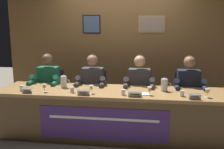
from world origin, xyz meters
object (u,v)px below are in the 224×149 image
at_px(water_cup_center_left, 72,90).
at_px(juice_glass_center_right, 150,89).
at_px(panelist_center_left, 92,85).
at_px(panelist_far_left, 47,83).
at_px(juice_glass_center_left, 91,88).
at_px(juice_glass_far_right, 207,91).
at_px(nameplate_center_right, 135,94).
at_px(conference_table, 111,107).
at_px(panelist_far_right, 189,88).
at_px(chair_center_right, 139,99).
at_px(water_cup_far_right, 182,94).
at_px(chair_far_right, 186,100).
at_px(chair_center_left, 94,97).
at_px(water_cup_center_right, 123,93).
at_px(chair_far_left, 52,95).
at_px(panelist_center_right, 139,86).
at_px(nameplate_far_right, 195,96).
at_px(nameplate_far_left, 27,90).
at_px(water_cup_far_left, 22,88).
at_px(water_pitcher_right_side, 164,85).
at_px(water_pitcher_left_side, 64,82).
at_px(document_stack_center_right, 141,94).
at_px(juice_glass_far_left, 44,86).
at_px(nameplate_center_left, 84,92).

height_order(water_cup_center_left, juice_glass_center_right, juice_glass_center_right).
relative_size(panelist_center_left, water_cup_center_left, 14.58).
height_order(panelist_far_left, juice_glass_center_left, panelist_far_left).
bearing_deg(juice_glass_far_right, nameplate_center_right, -173.59).
relative_size(conference_table, panelist_far_left, 2.85).
bearing_deg(juice_glass_center_right, water_cup_center_left, -179.36).
bearing_deg(panelist_far_right, juice_glass_far_right, -76.15).
bearing_deg(chair_center_right, juice_glass_center_right, -78.23).
bearing_deg(water_cup_far_right, chair_far_right, 76.85).
xyz_separation_m(chair_center_left, water_cup_center_right, (0.60, -0.85, 0.33)).
bearing_deg(panelist_center_left, chair_far_left, 166.12).
height_order(panelist_center_right, nameplate_far_right, panelist_center_right).
xyz_separation_m(conference_table, panelist_far_right, (1.22, 0.52, 0.21)).
xyz_separation_m(nameplate_far_left, nameplate_far_right, (2.40, 0.00, 0.00)).
height_order(chair_center_right, nameplate_center_right, chair_center_right).
xyz_separation_m(panelist_far_left, water_cup_far_left, (-0.15, -0.62, 0.05)).
relative_size(panelist_far_left, nameplate_center_right, 6.48).
bearing_deg(water_pitcher_right_side, water_cup_center_right, -152.31).
xyz_separation_m(juice_glass_center_right, water_pitcher_left_side, (-1.37, 0.27, 0.01)).
bearing_deg(water_cup_far_right, water_cup_center_right, -176.52).
relative_size(conference_table, juice_glass_far_right, 28.53).
xyz_separation_m(panelist_far_right, water_pitcher_left_side, (-2.01, -0.33, 0.11)).
bearing_deg(water_cup_far_right, nameplate_center_right, -169.59).
distance_m(nameplate_center_right, nameplate_far_right, 0.81).
bearing_deg(water_cup_far_right, chair_far_left, 160.40).
relative_size(juice_glass_center_right, juice_glass_far_right, 1.00).
height_order(chair_center_left, water_cup_center_right, chair_center_left).
bearing_deg(nameplate_center_right, juice_glass_center_right, 30.67).
xyz_separation_m(panelist_center_left, water_cup_far_right, (1.43, -0.60, 0.05)).
height_order(juice_glass_center_left, chair_center_right, chair_center_right).
xyz_separation_m(conference_table, panelist_far_left, (-1.21, 0.52, 0.21)).
bearing_deg(chair_center_left, document_stack_center_right, -41.91).
relative_size(juice_glass_center_left, chair_far_right, 0.14).
bearing_deg(juice_glass_far_right, panelist_center_right, 147.66).
distance_m(nameplate_far_left, juice_glass_far_left, 0.25).
relative_size(juice_glass_center_left, panelist_far_right, 0.10).
bearing_deg(document_stack_center_right, chair_center_left, 138.09).
distance_m(nameplate_center_left, document_stack_center_right, 0.84).
bearing_deg(conference_table, water_cup_center_left, -170.48).
xyz_separation_m(nameplate_center_right, water_cup_far_right, (0.66, 0.12, -0.00)).
relative_size(nameplate_center_left, juice_glass_center_right, 1.45).
relative_size(conference_table, water_cup_center_right, 41.62).
bearing_deg(juice_glass_center_right, juice_glass_center_left, -178.38).
bearing_deg(chair_center_right, panelist_far_left, -172.96).
bearing_deg(panelist_center_left, water_cup_center_left, -105.19).
distance_m(nameplate_far_left, water_cup_center_left, 0.67).
bearing_deg(juice_glass_center_right, juice_glass_far_right, -0.57).
height_order(nameplate_center_right, water_cup_center_right, water_cup_center_right).
xyz_separation_m(juice_glass_center_right, document_stack_center_right, (-0.12, 0.03, -0.08)).
bearing_deg(chair_center_right, juice_glass_center_left, -129.60).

